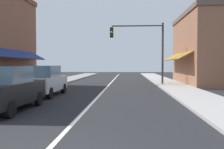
# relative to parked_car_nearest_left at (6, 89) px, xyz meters

# --- Properties ---
(ground_plane) EXTENTS (80.00, 80.00, 0.00)m
(ground_plane) POSITION_rel_parked_car_nearest_left_xyz_m (3.08, 12.44, -0.88)
(ground_plane) COLOR black
(sidewalk_left) EXTENTS (2.60, 56.00, 0.12)m
(sidewalk_left) POSITION_rel_parked_car_nearest_left_xyz_m (-2.42, 12.44, -0.82)
(sidewalk_left) COLOR gray
(sidewalk_left) RESTS_ON ground
(sidewalk_right) EXTENTS (2.60, 56.00, 0.12)m
(sidewalk_right) POSITION_rel_parked_car_nearest_left_xyz_m (8.58, 12.44, -0.82)
(sidewalk_right) COLOR #A39E99
(sidewalk_right) RESTS_ON ground
(lane_center_stripe) EXTENTS (0.14, 52.00, 0.01)m
(lane_center_stripe) POSITION_rel_parked_car_nearest_left_xyz_m (3.08, 12.44, -0.88)
(lane_center_stripe) COLOR silver
(lane_center_stripe) RESTS_ON ground
(storefront_right_block) EXTENTS (7.18, 10.20, 6.58)m
(storefront_right_block) POSITION_rel_parked_car_nearest_left_xyz_m (12.81, 14.44, 2.41)
(storefront_right_block) COLOR #8E5B42
(storefront_right_block) RESTS_ON ground
(parked_car_nearest_left) EXTENTS (1.81, 4.12, 1.77)m
(parked_car_nearest_left) POSITION_rel_parked_car_nearest_left_xyz_m (0.00, 0.00, 0.00)
(parked_car_nearest_left) COLOR black
(parked_car_nearest_left) RESTS_ON ground
(parked_car_second_left) EXTENTS (1.84, 4.13, 1.77)m
(parked_car_second_left) POSITION_rel_parked_car_nearest_left_xyz_m (-0.14, 4.91, 0.00)
(parked_car_second_left) COLOR #B7BABF
(parked_car_second_left) RESTS_ON ground
(traffic_signal_mast_arm) EXTENTS (4.80, 0.50, 5.56)m
(traffic_signal_mast_arm) POSITION_rel_parked_car_nearest_left_xyz_m (6.22, 13.22, 2.91)
(traffic_signal_mast_arm) COLOR #333333
(traffic_signal_mast_arm) RESTS_ON ground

